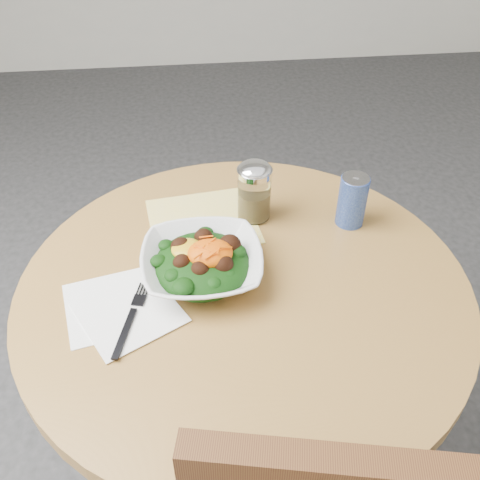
% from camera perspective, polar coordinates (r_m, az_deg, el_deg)
% --- Properties ---
extents(ground, '(6.00, 6.00, 0.00)m').
position_cam_1_polar(ground, '(1.68, 0.30, -22.94)').
color(ground, '#29292B').
rests_on(ground, ground).
extents(table, '(0.90, 0.90, 0.75)m').
position_cam_1_polar(table, '(1.22, 0.39, -11.06)').
color(table, black).
rests_on(table, ground).
extents(cloth_napkin, '(0.26, 0.25, 0.00)m').
position_cam_1_polar(cloth_napkin, '(1.22, -4.01, 2.03)').
color(cloth_napkin, yellow).
rests_on(cloth_napkin, table).
extents(paper_napkins, '(0.25, 0.24, 0.00)m').
position_cam_1_polar(paper_napkins, '(1.04, -12.62, -7.17)').
color(paper_napkins, white).
rests_on(paper_napkins, table).
extents(salad_bowl, '(0.24, 0.24, 0.09)m').
position_cam_1_polar(salad_bowl, '(1.06, -4.05, -2.45)').
color(salad_bowl, white).
rests_on(salad_bowl, table).
extents(fork, '(0.07, 0.18, 0.00)m').
position_cam_1_polar(fork, '(1.02, -11.45, -7.99)').
color(fork, black).
rests_on(fork, table).
extents(spice_shaker, '(0.08, 0.08, 0.14)m').
position_cam_1_polar(spice_shaker, '(1.19, 1.53, 5.18)').
color(spice_shaker, silver).
rests_on(spice_shaker, table).
extents(beverage_can, '(0.06, 0.06, 0.12)m').
position_cam_1_polar(beverage_can, '(1.20, 11.89, 4.15)').
color(beverage_can, navy).
rests_on(beverage_can, table).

